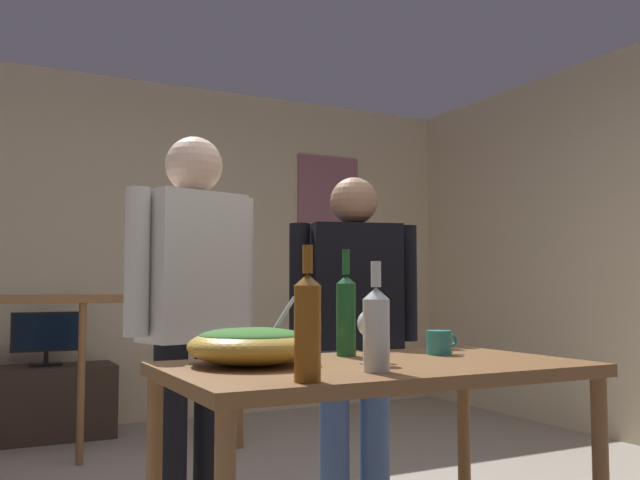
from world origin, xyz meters
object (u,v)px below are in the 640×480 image
at_px(tv_console, 45,403).
at_px(serving_table, 376,390).
at_px(flat_screen_tv, 47,334).
at_px(person_standing_left, 192,306).
at_px(mug_teal, 440,342).
at_px(wine_bottle_clear, 376,327).
at_px(salad_bowl, 251,344).
at_px(stair_railing, 76,355).
at_px(wine_bottle_green, 346,313).
at_px(wine_bottle_amber, 308,325).
at_px(wine_glass, 370,326).
at_px(person_standing_right, 354,320).
at_px(framed_picture, 328,193).

bearing_deg(tv_console, serving_table, -78.50).
xyz_separation_m(flat_screen_tv, person_standing_left, (0.29, -2.41, 0.24)).
xyz_separation_m(mug_teal, person_standing_left, (-0.71, 0.64, 0.12)).
bearing_deg(wine_bottle_clear, salad_bowl, 127.92).
bearing_deg(person_standing_left, mug_teal, 122.96).
bearing_deg(person_standing_left, stair_railing, -98.25).
bearing_deg(mug_teal, salad_bowl, -179.23).
height_order(wine_bottle_green, mug_teal, wine_bottle_green).
distance_m(flat_screen_tv, salad_bowl, 3.07).
relative_size(serving_table, wine_bottle_amber, 3.79).
bearing_deg(wine_glass, wine_bottle_clear, -116.28).
bearing_deg(stair_railing, salad_bowl, -85.14).
distance_m(salad_bowl, wine_bottle_amber, 0.42).
xyz_separation_m(tv_console, serving_table, (0.65, -3.20, 0.46)).
height_order(flat_screen_tv, mug_teal, mug_teal).
distance_m(serving_table, salad_bowl, 0.42).
height_order(stair_railing, flat_screen_tv, stair_railing).
bearing_deg(wine_glass, person_standing_left, 112.93).
relative_size(tv_console, wine_bottle_amber, 2.62).
bearing_deg(flat_screen_tv, wine_glass, -79.05).
height_order(tv_console, person_standing_left, person_standing_left).
relative_size(flat_screen_tv, wine_bottle_clear, 1.48).
bearing_deg(person_standing_right, framed_picture, -100.54).
bearing_deg(salad_bowl, wine_glass, -22.35).
bearing_deg(person_standing_right, wine_bottle_amber, 69.94).
relative_size(serving_table, person_standing_left, 0.80).
bearing_deg(person_standing_right, serving_table, 79.64).
distance_m(stair_railing, wine_glass, 2.49).
xyz_separation_m(framed_picture, flat_screen_tv, (-2.33, -0.32, -1.15)).
bearing_deg(person_standing_right, stair_railing, -45.11).
distance_m(stair_railing, serving_table, 2.46).
bearing_deg(mug_teal, person_standing_right, 88.21).
bearing_deg(salad_bowl, person_standing_right, 41.19).
distance_m(framed_picture, tv_console, 2.85).
relative_size(person_standing_left, person_standing_right, 1.07).
relative_size(stair_railing, wine_bottle_green, 7.92).
xyz_separation_m(stair_railing, serving_table, (0.57, -2.40, 0.07)).
height_order(flat_screen_tv, serving_table, flat_screen_tv).
bearing_deg(stair_railing, wine_bottle_amber, -86.16).
height_order(flat_screen_tv, wine_glass, wine_glass).
distance_m(wine_bottle_amber, mug_teal, 0.85).
distance_m(wine_glass, wine_bottle_clear, 0.20).
bearing_deg(flat_screen_tv, mug_teal, -71.87).
bearing_deg(wine_bottle_amber, mug_teal, 30.14).
height_order(tv_console, serving_table, serving_table).
distance_m(wine_bottle_green, mug_teal, 0.35).
xyz_separation_m(flat_screen_tv, wine_glass, (0.62, -3.19, 0.19)).
height_order(salad_bowl, person_standing_right, person_standing_right).
xyz_separation_m(wine_glass, person_standing_left, (-0.33, 0.78, 0.05)).
bearing_deg(tv_console, salad_bowl, -84.83).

